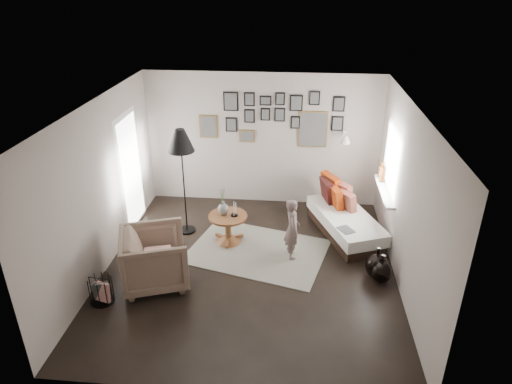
# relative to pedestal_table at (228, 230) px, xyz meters

# --- Properties ---
(ground) EXTENTS (4.80, 4.80, 0.00)m
(ground) POSITION_rel_pedestal_table_xyz_m (0.45, -0.74, -0.24)
(ground) COLOR black
(ground) RESTS_ON ground
(wall_back) EXTENTS (4.50, 0.00, 4.50)m
(wall_back) POSITION_rel_pedestal_table_xyz_m (0.45, 1.66, 1.06)
(wall_back) COLOR #A0958C
(wall_back) RESTS_ON ground
(wall_front) EXTENTS (4.50, 0.00, 4.50)m
(wall_front) POSITION_rel_pedestal_table_xyz_m (0.45, -3.14, 1.06)
(wall_front) COLOR #A0958C
(wall_front) RESTS_ON ground
(wall_left) EXTENTS (0.00, 4.80, 4.80)m
(wall_left) POSITION_rel_pedestal_table_xyz_m (-1.80, -0.74, 1.06)
(wall_left) COLOR #A0958C
(wall_left) RESTS_ON ground
(wall_right) EXTENTS (0.00, 4.80, 4.80)m
(wall_right) POSITION_rel_pedestal_table_xyz_m (2.70, -0.74, 1.06)
(wall_right) COLOR #A0958C
(wall_right) RESTS_ON ground
(ceiling) EXTENTS (4.80, 4.80, 0.00)m
(ceiling) POSITION_rel_pedestal_table_xyz_m (0.45, -0.74, 2.36)
(ceiling) COLOR white
(ceiling) RESTS_ON wall_back
(door_left) EXTENTS (0.00, 2.14, 2.14)m
(door_left) POSITION_rel_pedestal_table_xyz_m (-1.78, 0.46, 0.81)
(door_left) COLOR white
(door_left) RESTS_ON wall_left
(window_right) EXTENTS (0.15, 1.32, 1.30)m
(window_right) POSITION_rel_pedestal_table_xyz_m (2.63, 0.60, 0.69)
(window_right) COLOR white
(window_right) RESTS_ON wall_right
(gallery_wall) EXTENTS (2.74, 0.03, 1.08)m
(gallery_wall) POSITION_rel_pedestal_table_xyz_m (0.74, 1.64, 1.50)
(gallery_wall) COLOR brown
(gallery_wall) RESTS_ON wall_back
(wall_sconce) EXTENTS (0.18, 0.36, 0.16)m
(wall_sconce) POSITION_rel_pedestal_table_xyz_m (2.00, 1.39, 1.22)
(wall_sconce) COLOR white
(wall_sconce) RESTS_ON wall_back
(rug) EXTENTS (2.51, 2.05, 0.01)m
(rug) POSITION_rel_pedestal_table_xyz_m (0.53, -0.26, -0.23)
(rug) COLOR beige
(rug) RESTS_ON ground
(pedestal_table) EXTENTS (0.66, 0.66, 0.52)m
(pedestal_table) POSITION_rel_pedestal_table_xyz_m (0.00, 0.00, 0.00)
(pedestal_table) COLOR brown
(pedestal_table) RESTS_ON ground
(vase) EXTENTS (0.19, 0.19, 0.47)m
(vase) POSITION_rel_pedestal_table_xyz_m (-0.08, 0.02, 0.43)
(vase) COLOR black
(vase) RESTS_ON pedestal_table
(candles) EXTENTS (0.11, 0.11, 0.25)m
(candles) POSITION_rel_pedestal_table_xyz_m (0.11, 0.00, 0.40)
(candles) COLOR black
(candles) RESTS_ON pedestal_table
(daybed) EXTENTS (1.36, 1.92, 0.87)m
(daybed) POSITION_rel_pedestal_table_xyz_m (2.03, 0.53, 0.03)
(daybed) COLOR black
(daybed) RESTS_ON ground
(magazine_on_daybed) EXTENTS (0.31, 0.33, 0.01)m
(magazine_on_daybed) POSITION_rel_pedestal_table_xyz_m (1.98, -0.10, 0.17)
(magazine_on_daybed) COLOR black
(magazine_on_daybed) RESTS_ON daybed
(armchair) EXTENTS (1.19, 1.18, 0.86)m
(armchair) POSITION_rel_pedestal_table_xyz_m (-0.90, -1.24, 0.19)
(armchair) COLOR brown
(armchair) RESTS_ON ground
(armchair_cushion) EXTENTS (0.49, 0.50, 0.18)m
(armchair_cushion) POSITION_rel_pedestal_table_xyz_m (-0.87, -1.19, 0.24)
(armchair_cushion) COLOR white
(armchair_cushion) RESTS_ON armchair
(floor_lamp) EXTENTS (0.45, 0.45, 1.92)m
(floor_lamp) POSITION_rel_pedestal_table_xyz_m (-0.80, 0.30, 1.41)
(floor_lamp) COLOR black
(floor_lamp) RESTS_ON ground
(magazine_basket) EXTENTS (0.35, 0.35, 0.39)m
(magazine_basket) POSITION_rel_pedestal_table_xyz_m (-1.55, -1.75, -0.05)
(magazine_basket) COLOR black
(magazine_basket) RESTS_ON ground
(demijohn_large) EXTENTS (0.35, 0.35, 0.52)m
(demijohn_large) POSITION_rel_pedestal_table_xyz_m (2.40, -0.79, -0.04)
(demijohn_large) COLOR black
(demijohn_large) RESTS_ON ground
(demijohn_small) EXTENTS (0.30, 0.30, 0.47)m
(demijohn_small) POSITION_rel_pedestal_table_xyz_m (2.45, -0.91, -0.06)
(demijohn_small) COLOR black
(demijohn_small) RESTS_ON ground
(child) EXTENTS (0.33, 0.43, 1.04)m
(child) POSITION_rel_pedestal_table_xyz_m (1.10, -0.35, 0.28)
(child) COLOR #655350
(child) RESTS_ON ground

